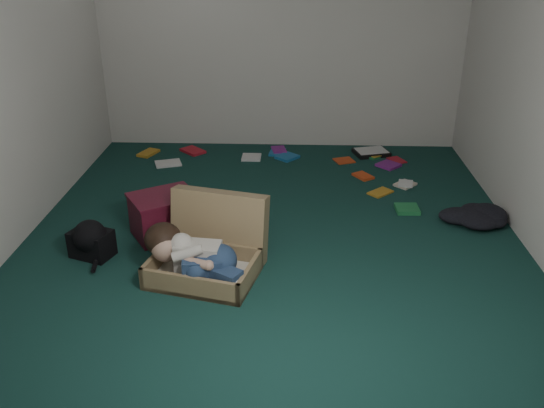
{
  "coord_description": "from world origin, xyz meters",
  "views": [
    {
      "loc": [
        0.16,
        -4.16,
        2.23
      ],
      "look_at": [
        0.0,
        -0.15,
        0.35
      ],
      "focal_mm": 38.0,
      "sensor_mm": 36.0,
      "label": 1
    }
  ],
  "objects": [
    {
      "name": "wall_left",
      "position": [
        -2.0,
        0.0,
        1.3
      ],
      "size": [
        0.0,
        4.5,
        4.5
      ],
      "primitive_type": "plane",
      "rotation": [
        1.57,
        0.0,
        1.57
      ],
      "color": "silver",
      "rests_on": "ground"
    },
    {
      "name": "wall_front",
      "position": [
        0.0,
        -2.25,
        1.3
      ],
      "size": [
        4.5,
        0.0,
        4.5
      ],
      "primitive_type": "plane",
      "rotation": [
        -1.57,
        0.0,
        0.0
      ],
      "color": "silver",
      "rests_on": "ground"
    },
    {
      "name": "backpack",
      "position": [
        -1.36,
        -0.39,
        0.11
      ],
      "size": [
        0.46,
        0.41,
        0.23
      ],
      "primitive_type": null,
      "rotation": [
        0.0,
        0.0,
        -0.35
      ],
      "color": "black",
      "rests_on": "floor"
    },
    {
      "name": "floor",
      "position": [
        0.0,
        0.0,
        0.0
      ],
      "size": [
        4.5,
        4.5,
        0.0
      ],
      "primitive_type": "plane",
      "color": "#133831",
      "rests_on": "ground"
    },
    {
      "name": "person",
      "position": [
        -0.53,
        -0.71,
        0.2
      ],
      "size": [
        0.75,
        0.52,
        0.33
      ],
      "rotation": [
        0.0,
        0.0,
        -0.24
      ],
      "color": "beige",
      "rests_on": "suitcase"
    },
    {
      "name": "maroon_bin",
      "position": [
        -0.88,
        -0.02,
        0.18
      ],
      "size": [
        0.64,
        0.61,
        0.35
      ],
      "rotation": [
        0.0,
        0.0,
        0.56
      ],
      "color": "#571123",
      "rests_on": "floor"
    },
    {
      "name": "book_scatter",
      "position": [
        0.33,
        1.54,
        0.01
      ],
      "size": [
        3.0,
        1.73,
        0.02
      ],
      "color": "gold",
      "rests_on": "floor"
    },
    {
      "name": "paper_tray",
      "position": [
        1.03,
        1.95,
        0.03
      ],
      "size": [
        0.43,
        0.36,
        0.05
      ],
      "rotation": [
        0.0,
        0.0,
        0.27
      ],
      "color": "black",
      "rests_on": "floor"
    },
    {
      "name": "suitcase",
      "position": [
        -0.43,
        -0.54,
        0.16
      ],
      "size": [
        0.88,
        0.87,
        0.54
      ],
      "rotation": [
        0.0,
        0.0,
        -0.24
      ],
      "color": "#957A52",
      "rests_on": "floor"
    },
    {
      "name": "wall_back",
      "position": [
        0.0,
        2.25,
        1.3
      ],
      "size": [
        4.5,
        0.0,
        4.5
      ],
      "primitive_type": "plane",
      "rotation": [
        1.57,
        0.0,
        0.0
      ],
      "color": "silver",
      "rests_on": "ground"
    },
    {
      "name": "clothing_pile",
      "position": [
        1.7,
        0.32,
        0.07
      ],
      "size": [
        0.55,
        0.5,
        0.15
      ],
      "primitive_type": null,
      "rotation": [
        0.0,
        0.0,
        -0.3
      ],
      "color": "black",
      "rests_on": "floor"
    }
  ]
}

